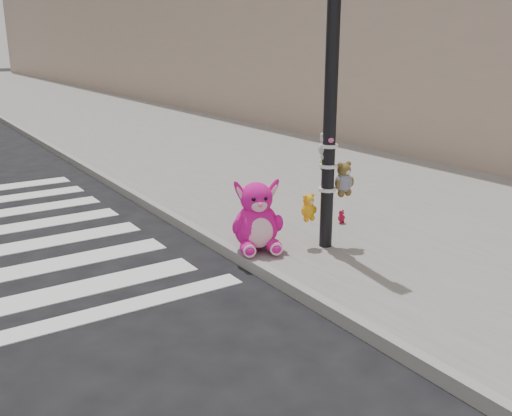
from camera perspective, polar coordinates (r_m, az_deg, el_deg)
ground at (r=4.80m, az=-3.67°, el=-17.55°), size 120.00×120.00×0.00m
sidewalk_near at (r=15.38m, az=-6.01°, el=6.55°), size 7.00×80.00×0.14m
curb_edge at (r=14.17m, az=-18.53°, el=4.94°), size 0.12×80.00×0.15m
signal_pole at (r=7.04m, az=7.52°, el=8.99°), size 0.69×0.48×4.00m
pink_bunny at (r=7.11m, az=0.09°, el=-1.31°), size 0.75×0.82×0.92m
red_teddy at (r=8.31m, az=8.54°, el=-0.86°), size 0.15×0.12×0.20m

